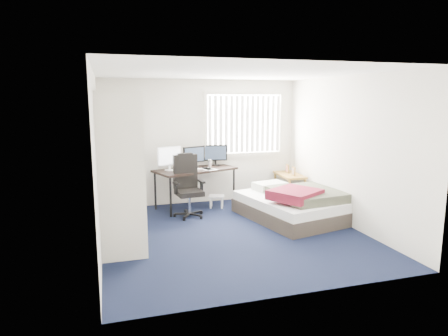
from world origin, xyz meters
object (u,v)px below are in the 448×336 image
Objects in this scene: nightstand at (290,177)px; bed at (293,204)px; desk at (195,167)px; office_chair at (188,192)px.

bed is at bearing -112.87° from nightstand.
bed is (-0.48, -1.14, -0.25)m from nightstand.
bed is (1.50, -1.29, -0.53)m from desk.
desk is 1.51× the size of office_chair.
nightstand is (2.23, 0.41, 0.07)m from office_chair.
desk reaches higher than bed.
bed is (1.75, -0.73, -0.17)m from office_chair.
desk is at bearing 175.64° from nightstand.
desk is 2.00m from nightstand.
nightstand is 0.41× the size of bed.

